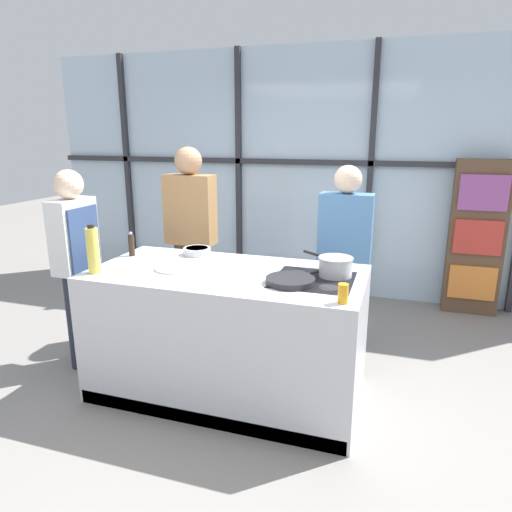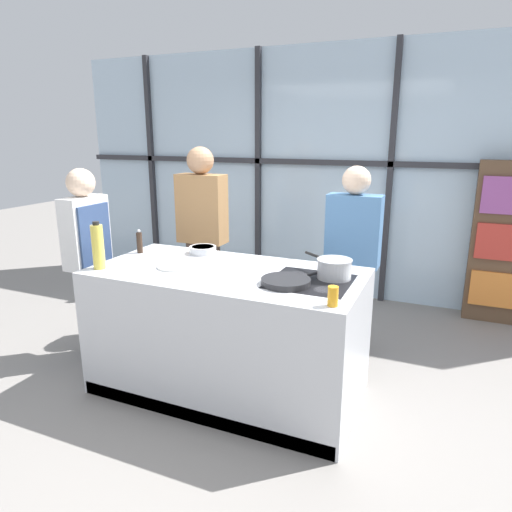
% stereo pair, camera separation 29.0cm
% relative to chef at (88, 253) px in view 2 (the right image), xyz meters
% --- Properties ---
extents(ground_plane, '(18.00, 18.00, 0.00)m').
position_rel_chef_xyz_m(ground_plane, '(1.29, -0.04, -0.91)').
color(ground_plane, gray).
extents(back_window_wall, '(6.40, 0.10, 2.80)m').
position_rel_chef_xyz_m(back_window_wall, '(1.29, 2.38, 0.49)').
color(back_window_wall, silver).
rests_on(back_window_wall, ground_plane).
extents(bookshelf, '(0.54, 0.19, 1.61)m').
position_rel_chef_xyz_m(bookshelf, '(3.17, 2.19, -0.11)').
color(bookshelf, brown).
rests_on(bookshelf, ground_plane).
extents(demo_island, '(1.90, 0.95, 0.93)m').
position_rel_chef_xyz_m(demo_island, '(1.29, -0.04, -0.45)').
color(demo_island, silver).
rests_on(demo_island, ground_plane).
extents(chef, '(0.22, 0.39, 1.59)m').
position_rel_chef_xyz_m(chef, '(0.00, 0.00, 0.00)').
color(chef, '#232838').
rests_on(chef, ground_plane).
extents(spectator_far_left, '(0.45, 0.24, 1.74)m').
position_rel_chef_xyz_m(spectator_far_left, '(0.59, 0.85, 0.08)').
color(spectator_far_left, '#47382D').
rests_on(spectator_far_left, ground_plane).
extents(spectator_center_left, '(0.43, 0.23, 1.61)m').
position_rel_chef_xyz_m(spectator_center_left, '(1.99, 0.85, 0.00)').
color(spectator_center_left, black).
rests_on(spectator_center_left, ground_plane).
extents(frying_pan, '(0.38, 0.52, 0.04)m').
position_rel_chef_xyz_m(frying_pan, '(1.78, -0.16, 0.04)').
color(frying_pan, '#232326').
rests_on(frying_pan, demo_island).
extents(saucepan, '(0.38, 0.31, 0.13)m').
position_rel_chef_xyz_m(saucepan, '(2.02, 0.08, 0.08)').
color(saucepan, silver).
rests_on(saucepan, demo_island).
extents(white_plate, '(0.28, 0.28, 0.01)m').
position_rel_chef_xyz_m(white_plate, '(0.92, -0.10, 0.02)').
color(white_plate, white).
rests_on(white_plate, demo_island).
extents(mixing_bowl, '(0.22, 0.22, 0.06)m').
position_rel_chef_xyz_m(mixing_bowl, '(0.90, 0.31, 0.04)').
color(mixing_bowl, silver).
rests_on(mixing_bowl, demo_island).
extents(oil_bottle, '(0.08, 0.08, 0.34)m').
position_rel_chef_xyz_m(oil_bottle, '(0.44, -0.35, 0.17)').
color(oil_bottle, '#E0CC4C').
rests_on(oil_bottle, demo_island).
extents(pepper_grinder, '(0.05, 0.05, 0.19)m').
position_rel_chef_xyz_m(pepper_grinder, '(0.43, 0.12, 0.10)').
color(pepper_grinder, '#332319').
rests_on(pepper_grinder, demo_island).
extents(juice_glass_near, '(0.06, 0.06, 0.11)m').
position_rel_chef_xyz_m(juice_glass_near, '(2.14, -0.42, 0.07)').
color(juice_glass_near, orange).
rests_on(juice_glass_near, demo_island).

